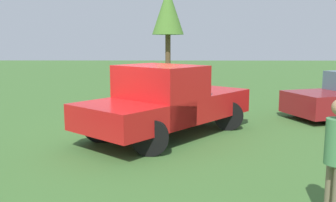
{
  "coord_description": "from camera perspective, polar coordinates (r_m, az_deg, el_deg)",
  "views": [
    {
      "loc": [
        -0.68,
        9.14,
        2.38
      ],
      "look_at": [
        -0.57,
        -0.11,
        0.9
      ],
      "focal_mm": 39.32,
      "sensor_mm": 36.0,
      "label": 1
    }
  ],
  "objects": [
    {
      "name": "tree_far_center",
      "position": [
        27.61,
        -0.01,
        13.67
      ],
      "size": [
        2.34,
        2.34,
        6.38
      ],
      "color": "brown",
      "rests_on": "ground_plane"
    },
    {
      "name": "ground_plane",
      "position": [
        9.46,
        -3.47,
        -5.49
      ],
      "size": [
        80.0,
        80.0,
        0.0
      ],
      "primitive_type": "plane",
      "color": "#3D662D"
    },
    {
      "name": "pickup_truck",
      "position": [
        9.26,
        -0.51,
        0.19
      ],
      "size": [
        4.63,
        4.95,
        1.82
      ],
      "rotation": [
        0.0,
        0.0,
        4.01
      ],
      "color": "black",
      "rests_on": "ground_plane"
    }
  ]
}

